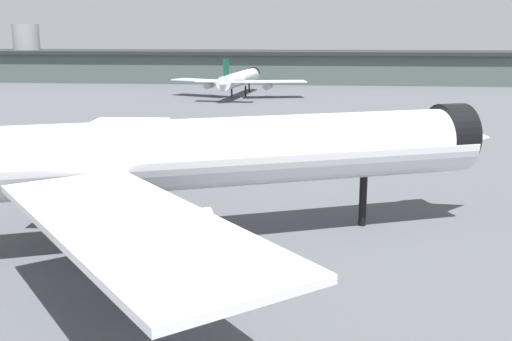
% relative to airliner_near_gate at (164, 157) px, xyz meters
% --- Properties ---
extents(ground, '(900.00, 900.00, 0.00)m').
position_rel_airliner_near_gate_xyz_m(ground, '(1.29, 1.02, -7.63)').
color(ground, '#4C4F54').
extents(airliner_near_gate, '(62.74, 56.11, 17.31)m').
position_rel_airliner_near_gate_xyz_m(airliner_near_gate, '(0.00, 0.00, 0.00)').
color(airliner_near_gate, white).
rests_on(airliner_near_gate, ground).
extents(airliner_far_taxiway, '(38.25, 42.47, 11.11)m').
position_rel_airliner_near_gate_xyz_m(airliner_far_taxiway, '(4.34, 123.00, -2.73)').
color(airliner_far_taxiway, silver).
rests_on(airliner_far_taxiway, ground).
extents(terminal_building, '(248.84, 56.54, 20.70)m').
position_rel_airliner_near_gate_xyz_m(terminal_building, '(9.79, 173.76, -1.84)').
color(terminal_building, '#475651').
rests_on(terminal_building, ground).
extents(traffic_cone_wingtip, '(0.53, 0.53, 0.66)m').
position_rel_airliner_near_gate_xyz_m(traffic_cone_wingtip, '(2.91, 38.43, -7.29)').
color(traffic_cone_wingtip, '#F2600C').
rests_on(traffic_cone_wingtip, ground).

